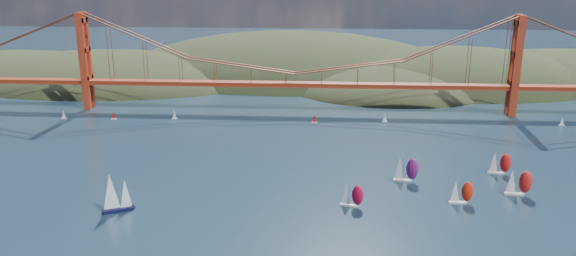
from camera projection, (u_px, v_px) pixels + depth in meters
The scene contains 14 objects.
headlands at pixel (362, 95), 415.02m from camera, with size 725.00×225.00×96.00m.
bridge at pixel (292, 55), 311.21m from camera, with size 552.00×12.00×55.00m.
sloop_navy at pixel (115, 193), 189.30m from camera, with size 10.54×8.30×15.37m.
racer_0 at pixel (351, 195), 193.82m from camera, with size 8.23×4.78×9.22m.
racer_1 at pixel (461, 192), 196.24m from camera, with size 8.16×3.32×9.40m.
racer_2 at pixel (518, 182), 203.16m from camera, with size 9.44×3.93×10.79m.
racer_3 at pixel (499, 163), 223.81m from camera, with size 8.71×4.04×9.84m.
racer_rwb at pixel (406, 169), 216.03m from camera, with size 9.63×4.93×10.82m.
distant_boat_1 at pixel (64, 115), 303.91m from camera, with size 3.00×2.00×4.70m.
distant_boat_2 at pixel (114, 115), 302.96m from camera, with size 3.00×2.00×4.70m.
distant_boat_3 at pixel (174, 114), 303.98m from camera, with size 3.00×2.00×4.70m.
distant_boat_4 at pixel (562, 121), 290.68m from camera, with size 3.00×2.00×4.70m.
distant_boat_8 at pixel (385, 118), 297.61m from camera, with size 3.00×2.00×4.70m.
distant_boat_9 at pixel (314, 118), 296.34m from camera, with size 3.00×2.00×4.70m.
Camera 1 is at (16.24, -129.45, 81.47)m, focal length 35.00 mm.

